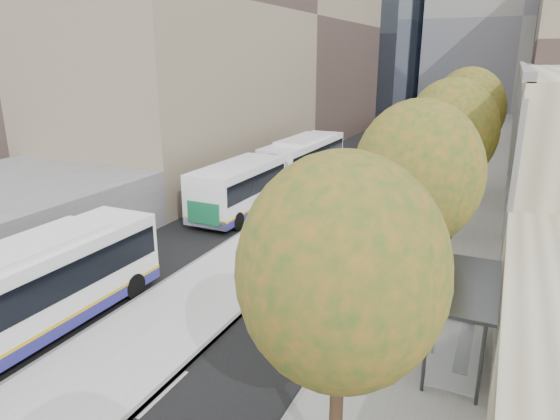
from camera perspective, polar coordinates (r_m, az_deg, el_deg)
The scene contains 12 objects.
bus_platform at distance 40.50m, azimuth 9.74°, elevation 4.26°, with size 4.25×150.00×0.15m, color #B7B7B7.
sidewalk at distance 39.31m, azimuth 21.06°, elevation 2.92°, with size 4.75×150.00×0.08m, color gray.
building_midrise at distance 52.82m, azimuth -8.86°, elevation 20.81°, with size 24.00×46.00×25.00m, color gray.
building_far_block at distance 99.44m, azimuth 25.98°, elevation 18.98°, with size 30.00×18.00×30.00m, color gray.
bus_shelter at distance 15.71m, azimuth 20.89°, elevation -9.34°, with size 1.90×4.40×2.53m.
tree_b at distance 9.44m, azimuth 7.05°, elevation -7.08°, with size 4.00×4.00×6.97m.
tree_c at distance 16.84m, azimuth 15.46°, elevation 4.01°, with size 4.20×4.20×7.28m.
tree_d at distance 25.60m, azimuth 18.95°, elevation 8.50°, with size 4.40×4.40×7.60m.
tree_e at distance 34.49m, azimuth 20.68°, elevation 10.68°, with size 4.60×4.60×7.92m.
bus_far at distance 33.58m, azimuth -0.01°, elevation 4.67°, with size 3.00×18.35×3.05m.
cyclist at distance 17.73m, azimuth 2.06°, elevation -9.93°, with size 0.71×1.81×2.25m.
distant_car at distance 66.18m, azimuth 12.75°, elevation 9.51°, with size 1.55×3.84×1.31m, color beige.
Camera 1 is at (6.11, -3.25, 8.87)m, focal length 32.00 mm.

